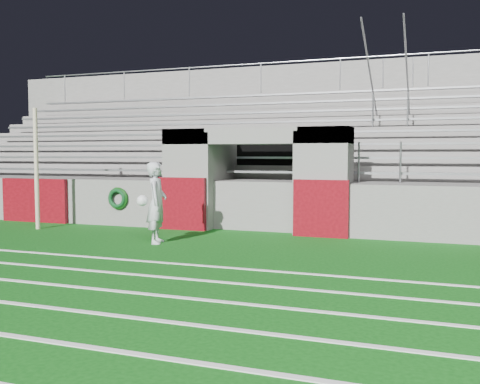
% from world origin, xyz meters
% --- Properties ---
extents(ground, '(90.00, 90.00, 0.00)m').
position_xyz_m(ground, '(0.00, 0.00, 0.00)').
color(ground, '#0C4C10').
rests_on(ground, ground).
extents(field_post, '(0.11, 0.11, 3.13)m').
position_xyz_m(field_post, '(-5.41, 1.79, 1.57)').
color(field_post, beige).
rests_on(field_post, ground).
extents(field_markings, '(28.00, 8.09, 0.01)m').
position_xyz_m(field_markings, '(0.00, -5.00, 0.01)').
color(field_markings, white).
rests_on(field_markings, ground).
extents(stadium_structure, '(26.00, 8.48, 5.42)m').
position_xyz_m(stadium_structure, '(0.00, 7.97, 1.49)').
color(stadium_structure, slate).
rests_on(stadium_structure, ground).
extents(goalkeeper_with_ball, '(0.70, 0.75, 1.78)m').
position_xyz_m(goalkeeper_with_ball, '(-1.40, 0.86, 0.89)').
color(goalkeeper_with_ball, silver).
rests_on(goalkeeper_with_ball, ground).
extents(hose_coil, '(0.60, 0.16, 0.60)m').
position_xyz_m(hose_coil, '(-3.72, 2.93, 0.76)').
color(hose_coil, '#0D420E').
rests_on(hose_coil, ground).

